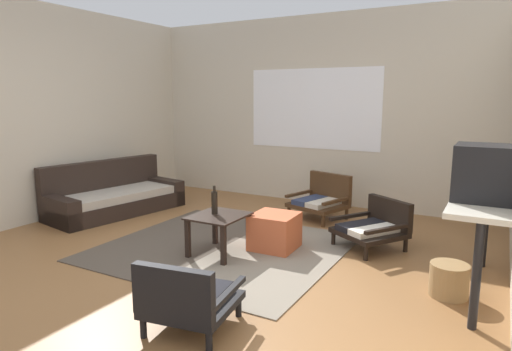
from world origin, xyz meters
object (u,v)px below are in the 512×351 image
at_px(coffee_table, 219,223).
at_px(armchair_by_window, 322,198).
at_px(couch, 114,197).
at_px(armchair_striped_foreground, 187,298).
at_px(armchair_corner, 374,226).
at_px(glass_bottle, 214,202).
at_px(wicker_basket, 449,280).
at_px(console_shelf, 485,207).
at_px(ottoman_orange, 275,232).
at_px(clay_vase, 489,175).
at_px(crt_television, 487,173).

distance_m(coffee_table, armchair_by_window, 1.83).
xyz_separation_m(couch, armchair_striped_foreground, (2.81, -2.00, 0.03)).
height_order(armchair_by_window, armchair_corner, armchair_by_window).
distance_m(armchair_corner, glass_bottle, 1.68).
distance_m(couch, wicker_basket, 4.31).
xyz_separation_m(console_shelf, glass_bottle, (-2.37, -0.27, -0.18)).
bearing_deg(couch, armchair_corner, 4.97).
distance_m(armchair_corner, ottoman_orange, 1.04).
bearing_deg(armchair_by_window, ottoman_orange, -89.42).
bearing_deg(clay_vase, armchair_by_window, 146.50).
height_order(crt_television, wicker_basket, crt_television).
bearing_deg(crt_television, armchair_by_window, 139.03).
height_order(crt_television, glass_bottle, crt_television).
distance_m(armchair_striped_foreground, armchair_corner, 2.39).
xyz_separation_m(armchair_corner, ottoman_orange, (-0.88, -0.55, -0.05)).
distance_m(armchair_by_window, armchair_corner, 1.22).
distance_m(glass_bottle, wicker_basket, 2.20).
bearing_deg(console_shelf, armchair_by_window, 141.86).
bearing_deg(console_shelf, wicker_basket, -138.70).
relative_size(ottoman_orange, console_shelf, 0.31).
xyz_separation_m(crt_television, glass_bottle, (-2.37, -0.11, -0.48)).
height_order(armchair_by_window, clay_vase, clay_vase).
bearing_deg(armchair_striped_foreground, coffee_table, 115.89).
distance_m(couch, ottoman_orange, 2.59).
bearing_deg(glass_bottle, coffee_table, -15.63).
height_order(ottoman_orange, wicker_basket, ottoman_orange).
bearing_deg(coffee_table, console_shelf, 7.03).
distance_m(ottoman_orange, crt_television, 2.08).
relative_size(coffee_table, ottoman_orange, 1.25).
bearing_deg(couch, armchair_striped_foreground, -35.38).
height_order(armchair_striped_foreground, crt_television, crt_television).
relative_size(couch, glass_bottle, 6.59).
bearing_deg(armchair_by_window, clay_vase, -33.50).
bearing_deg(clay_vase, ottoman_orange, -176.80).
bearing_deg(armchair_striped_foreground, wicker_basket, 44.59).
bearing_deg(clay_vase, console_shelf, -90.00).
distance_m(armchair_striped_foreground, crt_television, 2.34).
bearing_deg(console_shelf, coffee_table, -172.97).
height_order(console_shelf, clay_vase, clay_vase).
height_order(armchair_striped_foreground, wicker_basket, armchair_striped_foreground).
relative_size(crt_television, clay_vase, 1.24).
relative_size(armchair_by_window, glass_bottle, 2.73).
relative_size(armchair_corner, console_shelf, 0.59).
bearing_deg(ottoman_orange, clay_vase, 3.20).
height_order(coffee_table, wicker_basket, coffee_table).
distance_m(coffee_table, clay_vase, 2.44).
bearing_deg(clay_vase, armchair_corner, 156.42).
bearing_deg(armchair_striped_foreground, couch, 144.62).
bearing_deg(ottoman_orange, armchair_by_window, 90.58).
height_order(crt_television, clay_vase, crt_television).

